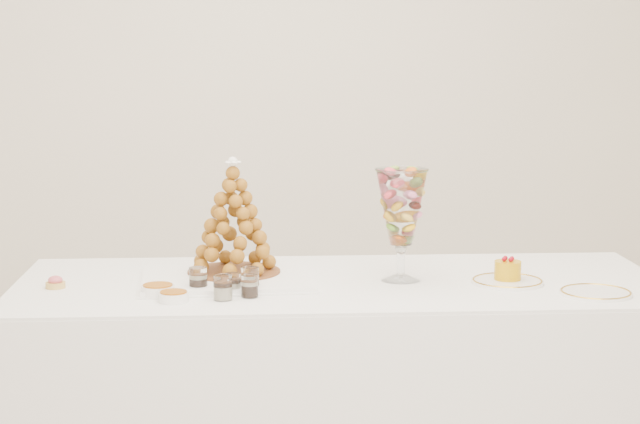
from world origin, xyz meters
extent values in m
cube|color=#EEE3D0|center=(0.00, 2.00, 1.40)|extent=(4.50, 0.04, 2.80)
cube|color=#EEE3D0|center=(0.00, -2.00, 1.40)|extent=(4.50, 0.04, 2.80)
cube|color=white|center=(0.10, 0.10, 0.38)|extent=(2.10, 0.96, 0.77)
cube|color=white|center=(0.10, 0.10, 0.77)|extent=(2.09, 0.96, 0.01)
cube|color=white|center=(-0.26, 0.14, 0.79)|extent=(0.53, 0.40, 0.02)
cylinder|color=white|center=(0.29, 0.09, 0.79)|extent=(0.13, 0.13, 0.02)
cylinder|color=white|center=(0.29, 0.09, 0.84)|extent=(0.03, 0.03, 0.09)
sphere|color=white|center=(0.29, 0.09, 0.89)|extent=(0.04, 0.04, 0.04)
cylinder|color=white|center=(0.61, 0.00, 0.78)|extent=(0.22, 0.22, 0.01)
cylinder|color=white|center=(0.82, -0.18, 0.78)|extent=(0.21, 0.21, 0.01)
cylinder|color=tan|center=(-0.79, 0.12, 0.79)|extent=(0.06, 0.06, 0.02)
ellipsoid|color=#C8525D|center=(-0.79, 0.12, 0.80)|extent=(0.04, 0.04, 0.03)
cylinder|color=white|center=(-0.35, 0.01, 0.82)|extent=(0.06, 0.06, 0.07)
cylinder|color=white|center=(-0.25, -0.03, 0.81)|extent=(0.05, 0.05, 0.06)
cylinder|color=white|center=(-0.20, 0.00, 0.82)|extent=(0.06, 0.06, 0.07)
cylinder|color=white|center=(-0.28, -0.10, 0.82)|extent=(0.06, 0.06, 0.07)
cylinder|color=white|center=(-0.20, -0.08, 0.81)|extent=(0.06, 0.06, 0.07)
cylinder|color=white|center=(-0.47, -0.02, 0.80)|extent=(0.10, 0.10, 0.03)
cylinder|color=white|center=(-0.43, -0.11, 0.79)|extent=(0.09, 0.09, 0.03)
cylinder|color=brown|center=(-0.24, 0.20, 0.80)|extent=(0.30, 0.30, 0.01)
cone|color=#915816|center=(-0.24, 0.20, 0.98)|extent=(0.26, 0.26, 0.36)
sphere|color=white|center=(-0.24, 0.20, 1.15)|extent=(0.04, 0.04, 0.04)
cylinder|color=#CF9609|center=(0.61, 0.01, 0.82)|extent=(0.08, 0.08, 0.06)
sphere|color=#990515|center=(0.62, 0.02, 0.86)|extent=(0.01, 0.01, 0.01)
sphere|color=#990515|center=(0.61, 0.03, 0.86)|extent=(0.01, 0.01, 0.01)
sphere|color=#990515|center=(0.60, 0.01, 0.86)|extent=(0.01, 0.01, 0.01)
sphere|color=#990515|center=(0.61, 0.00, 0.86)|extent=(0.01, 0.01, 0.01)
camera|label=1|loc=(-0.39, -3.16, 1.52)|focal=60.00mm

